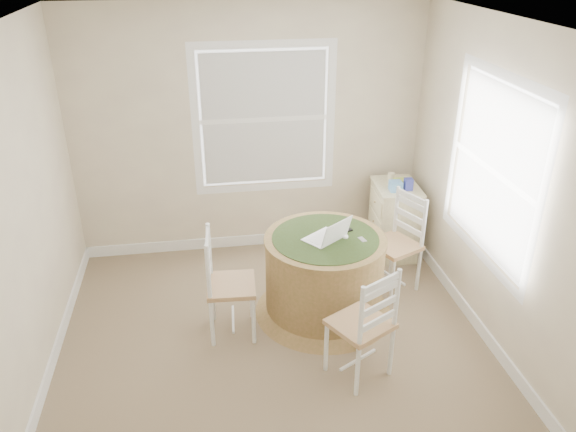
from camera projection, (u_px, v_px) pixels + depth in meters
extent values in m
cube|color=#867555|center=(275.00, 348.00, 4.74)|extent=(3.60, 3.60, 0.02)
cube|color=white|center=(271.00, 23.00, 3.57)|extent=(3.60, 3.60, 0.02)
cube|color=beige|center=(249.00, 133.00, 5.76)|extent=(3.60, 0.02, 2.60)
cube|color=beige|center=(326.00, 378.00, 2.55)|extent=(3.60, 0.02, 2.60)
cube|color=beige|center=(15.00, 226.00, 3.90)|extent=(0.02, 3.60, 2.60)
cube|color=beige|center=(501.00, 193.00, 4.41)|extent=(0.02, 3.60, 2.60)
cube|color=white|center=(253.00, 240.00, 6.29)|extent=(3.60, 0.02, 0.12)
cube|color=white|center=(52.00, 364.00, 4.45)|extent=(0.02, 3.60, 0.12)
cube|color=white|center=(475.00, 321.00, 4.96)|extent=(0.02, 3.60, 0.12)
cylinder|color=#A17748|center=(324.00, 272.00, 5.01)|extent=(1.05, 1.05, 0.68)
cone|color=#A17748|center=(323.00, 307.00, 5.18)|extent=(1.25, 1.25, 0.08)
cylinder|color=#A17748|center=(325.00, 240.00, 4.87)|extent=(1.07, 1.07, 0.03)
cylinder|color=#2F481F|center=(325.00, 238.00, 4.86)|extent=(0.93, 0.93, 0.01)
cone|color=#2F481F|center=(325.00, 244.00, 4.89)|extent=(1.03, 1.03, 0.10)
cube|color=white|center=(323.00, 238.00, 4.85)|extent=(0.41, 0.39, 0.02)
cube|color=silver|center=(323.00, 237.00, 4.85)|extent=(0.30, 0.27, 0.00)
cube|color=black|center=(337.00, 232.00, 4.71)|extent=(0.31, 0.25, 0.22)
ellipsoid|color=white|center=(345.00, 236.00, 4.87)|extent=(0.08, 0.11, 0.03)
cube|color=#B7BABF|center=(362.00, 240.00, 4.83)|extent=(0.07, 0.10, 0.02)
cube|color=black|center=(349.00, 230.00, 4.97)|extent=(0.07, 0.06, 0.02)
cube|color=#EEEBB3|center=(394.00, 221.00, 6.00)|extent=(0.44, 0.59, 0.77)
cube|color=#EEEBB3|center=(397.00, 186.00, 5.82)|extent=(0.48, 0.62, 0.02)
cube|color=beige|center=(372.00, 241.00, 6.08)|extent=(0.04, 0.48, 0.17)
cube|color=beige|center=(374.00, 221.00, 5.97)|extent=(0.04, 0.48, 0.17)
cube|color=beige|center=(375.00, 202.00, 5.87)|extent=(0.04, 0.48, 0.17)
cube|color=#619EDE|center=(396.00, 186.00, 5.67)|extent=(0.13, 0.13, 0.10)
cube|color=#BFD14A|center=(402.00, 182.00, 5.83)|extent=(0.16, 0.11, 0.06)
cube|color=#373DA6|center=(409.00, 184.00, 5.69)|extent=(0.08, 0.08, 0.12)
cylinder|color=beige|center=(391.00, 177.00, 5.91)|extent=(0.07, 0.07, 0.09)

